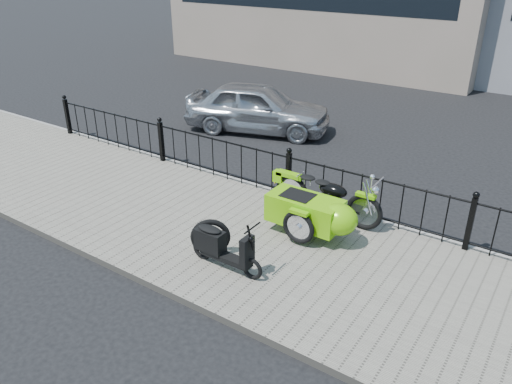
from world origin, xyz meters
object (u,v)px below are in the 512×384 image
Objects in this scene: motorcycle_sidecar at (318,210)px; sedan_car at (258,107)px; spare_tire at (211,237)px; scooter at (221,247)px.

sedan_car reaches higher than motorcycle_sidecar.
motorcycle_sidecar reaches higher than spare_tire.
sedan_car is (-3.08, 5.94, 0.24)m from spare_tire.
scooter is 0.40m from spare_tire.
motorcycle_sidecar reaches higher than scooter.
spare_tire is 6.69m from sedan_car.
motorcycle_sidecar is 1.95m from spare_tire.
sedan_car reaches higher than spare_tire.
sedan_car reaches higher than scooter.
scooter is 2.06× the size of spare_tire.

